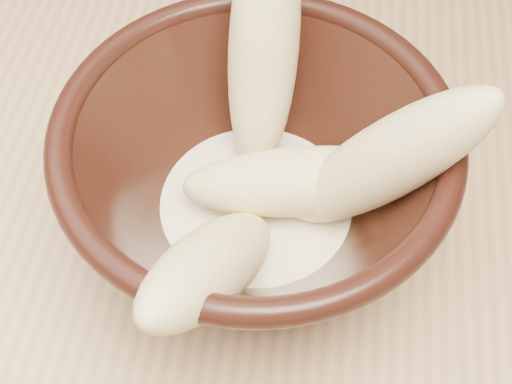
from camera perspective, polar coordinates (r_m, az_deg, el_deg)
table at (r=0.61m, az=-11.24°, el=0.14°), size 1.20×0.80×0.75m
bowl at (r=0.42m, az=-0.00°, el=0.82°), size 0.23×0.23×0.12m
milk_puddle at (r=0.45m, az=0.00°, el=-1.45°), size 0.13×0.13×0.02m
banana_upright at (r=0.43m, az=0.61°, el=11.49°), size 0.04×0.11×0.16m
banana_right at (r=0.39m, az=10.25°, el=2.40°), size 0.13×0.05×0.15m
banana_across at (r=0.42m, az=3.98°, el=0.84°), size 0.15×0.06×0.05m
banana_front at (r=0.37m, az=-3.60°, el=-5.96°), size 0.08×0.15×0.12m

